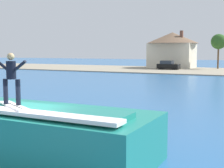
{
  "coord_description": "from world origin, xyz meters",
  "views": [
    {
      "loc": [
        7.44,
        -8.38,
        3.67
      ],
      "look_at": [
        0.32,
        5.8,
        2.04
      ],
      "focal_mm": 51.49,
      "sensor_mm": 36.0,
      "label": 1
    }
  ],
  "objects_px": {
    "surfer": "(11,76)",
    "house_with_chimney": "(172,48)",
    "car_near_shore": "(168,65)",
    "wave_crest": "(41,132)",
    "surfboard": "(13,106)",
    "tree_tall_bare": "(219,42)"
  },
  "relations": [
    {
      "from": "surfboard",
      "to": "house_with_chimney",
      "type": "xyz_separation_m",
      "value": [
        -11.58,
        58.94,
        2.53
      ]
    },
    {
      "from": "surfer",
      "to": "tree_tall_bare",
      "type": "distance_m",
      "value": 59.3
    },
    {
      "from": "surfboard",
      "to": "surfer",
      "type": "distance_m",
      "value": 1.01
    },
    {
      "from": "surfer",
      "to": "car_near_shore",
      "type": "xyz_separation_m",
      "value": [
        -10.26,
        52.01,
        -1.9
      ]
    },
    {
      "from": "surfboard",
      "to": "house_with_chimney",
      "type": "bearing_deg",
      "value": 101.11
    },
    {
      "from": "house_with_chimney",
      "to": "tree_tall_bare",
      "type": "bearing_deg",
      "value": 1.83
    },
    {
      "from": "tree_tall_bare",
      "to": "wave_crest",
      "type": "bearing_deg",
      "value": -87.27
    },
    {
      "from": "surfboard",
      "to": "wave_crest",
      "type": "bearing_deg",
      "value": 49.75
    },
    {
      "from": "surfboard",
      "to": "car_near_shore",
      "type": "height_order",
      "value": "surfboard"
    },
    {
      "from": "wave_crest",
      "to": "surfer",
      "type": "bearing_deg",
      "value": -135.17
    },
    {
      "from": "wave_crest",
      "to": "surfboard",
      "type": "xyz_separation_m",
      "value": [
        -0.59,
        -0.7,
        0.99
      ]
    },
    {
      "from": "wave_crest",
      "to": "house_with_chimney",
      "type": "height_order",
      "value": "house_with_chimney"
    },
    {
      "from": "surfer",
      "to": "house_with_chimney",
      "type": "relative_size",
      "value": 0.16
    },
    {
      "from": "wave_crest",
      "to": "surfboard",
      "type": "distance_m",
      "value": 1.35
    },
    {
      "from": "wave_crest",
      "to": "tree_tall_bare",
      "type": "bearing_deg",
      "value": 92.73
    },
    {
      "from": "surfer",
      "to": "wave_crest",
      "type": "bearing_deg",
      "value": 44.83
    },
    {
      "from": "wave_crest",
      "to": "surfer",
      "type": "relative_size",
      "value": 4.63
    },
    {
      "from": "wave_crest",
      "to": "car_near_shore",
      "type": "relative_size",
      "value": 1.93
    },
    {
      "from": "surfer",
      "to": "car_near_shore",
      "type": "bearing_deg",
      "value": 101.16
    },
    {
      "from": "tree_tall_bare",
      "to": "car_near_shore",
      "type": "bearing_deg",
      "value": -138.5
    },
    {
      "from": "wave_crest",
      "to": "surfer",
      "type": "height_order",
      "value": "surfer"
    },
    {
      "from": "surfer",
      "to": "tree_tall_bare",
      "type": "height_order",
      "value": "tree_tall_bare"
    }
  ]
}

